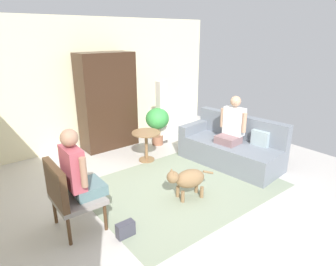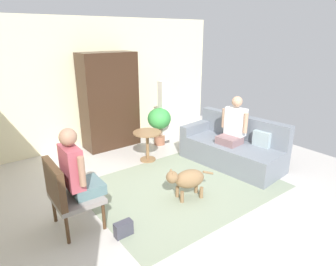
% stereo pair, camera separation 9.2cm
% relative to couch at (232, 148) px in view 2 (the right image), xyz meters
% --- Properties ---
extents(ground_plane, '(6.85, 6.85, 0.00)m').
position_rel_couch_xyz_m(ground_plane, '(-1.54, -0.22, -0.31)').
color(ground_plane, beige).
extents(back_wall, '(6.31, 0.12, 2.73)m').
position_rel_couch_xyz_m(back_wall, '(-1.54, 2.67, 1.05)').
color(back_wall, beige).
rests_on(back_wall, ground).
extents(area_rug, '(2.97, 2.28, 0.01)m').
position_rel_couch_xyz_m(area_rug, '(-1.34, -0.14, -0.31)').
color(area_rug, gray).
rests_on(area_rug, ground).
extents(couch, '(1.07, 1.99, 0.90)m').
position_rel_couch_xyz_m(couch, '(0.00, 0.00, 0.00)').
color(couch, slate).
rests_on(couch, ground).
extents(armchair, '(0.57, 0.64, 0.94)m').
position_rel_couch_xyz_m(armchair, '(-3.21, -0.10, 0.23)').
color(armchair, '#4C331E').
rests_on(armchair, ground).
extents(person_on_couch, '(0.47, 0.55, 0.87)m').
position_rel_couch_xyz_m(person_on_couch, '(-0.04, -0.03, 0.48)').
color(person_on_couch, gray).
extents(person_on_armchair, '(0.46, 0.58, 0.90)m').
position_rel_couch_xyz_m(person_on_armchair, '(-3.06, -0.10, 0.49)').
color(person_on_armchair, slate).
extents(round_end_table, '(0.55, 0.55, 0.59)m').
position_rel_couch_xyz_m(round_end_table, '(-1.23, 1.08, 0.09)').
color(round_end_table, olive).
rests_on(round_end_table, ground).
extents(dog, '(0.77, 0.39, 0.53)m').
position_rel_couch_xyz_m(dog, '(-1.53, -0.45, 0.01)').
color(dog, olive).
rests_on(dog, ground).
extents(potted_plant, '(0.52, 0.52, 0.84)m').
position_rel_couch_xyz_m(potted_plant, '(-0.53, 1.66, 0.25)').
color(potted_plant, '#996047').
rests_on(potted_plant, ground).
extents(column_lamp, '(0.20, 0.20, 1.41)m').
position_rel_couch_xyz_m(column_lamp, '(-0.38, 1.72, 0.39)').
color(column_lamp, '#4C4742').
rests_on(column_lamp, ground).
extents(armoire_cabinet, '(1.17, 0.56, 2.04)m').
position_rel_couch_xyz_m(armoire_cabinet, '(-1.42, 2.26, 0.71)').
color(armoire_cabinet, '#382316').
rests_on(armoire_cabinet, ground).
extents(handbag, '(0.23, 0.11, 0.19)m').
position_rel_couch_xyz_m(handbag, '(-2.73, -0.64, -0.22)').
color(handbag, '#3F3F4C').
rests_on(handbag, ground).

